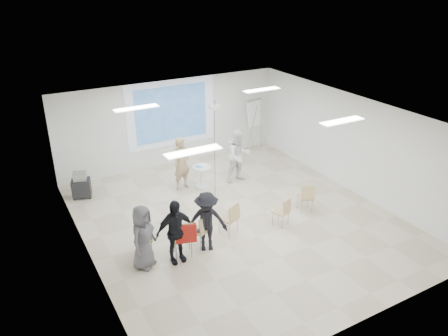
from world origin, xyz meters
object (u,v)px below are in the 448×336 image
pedestal_table (202,175)px  chair_left_inner (202,228)px  laptop (200,229)px  av_cart (81,186)px  audience_mid (207,218)px  player_left (182,160)px  audience_outer (143,234)px  chair_far_left (144,237)px  player_right (239,153)px  chair_right_far (306,196)px  audience_left (175,227)px  chair_right_inner (283,210)px  flipchart_easel (254,113)px  chair_center (231,217)px  chair_left_mid (183,236)px

pedestal_table → chair_left_inner: bearing=-116.3°
laptop → av_cart: size_ratio=0.39×
laptop → audience_mid: audience_mid is taller
player_left → audience_outer: player_left is taller
chair_far_left → laptop: (1.36, -0.28, -0.04)m
player_right → chair_right_far: 2.78m
laptop → chair_left_inner: bearing=86.4°
pedestal_table → chair_far_left: (-2.85, -2.60, 0.10)m
chair_left_inner → audience_mid: bearing=-93.5°
chair_left_inner → audience_left: audience_left is taller
audience_outer → audience_mid: bearing=-43.4°
audience_outer → av_cart: audience_outer is taller
chair_right_far → player_left: bearing=147.6°
pedestal_table → laptop: 3.24m
chair_right_inner → audience_left: 3.15m
chair_left_inner → av_cart: (-2.02, 4.13, -0.14)m
pedestal_table → audience_outer: 4.28m
player_right → laptop: (-2.74, -2.68, -0.50)m
chair_left_inner → flipchart_easel: (4.62, 4.83, 0.95)m
chair_center → chair_right_inner: size_ratio=1.09×
laptop → audience_mid: (0.06, -0.25, 0.42)m
audience_left → audience_outer: audience_left is taller
chair_far_left → av_cart: bearing=115.2°
audience_left → audience_outer: (-0.72, 0.17, -0.04)m
chair_left_mid → chair_center: 1.51m
player_left → av_cart: size_ratio=2.37×
player_right → av_cart: size_ratio=2.38×
audience_mid → chair_right_inner: bearing=19.1°
pedestal_table → laptop: pedestal_table is taller
player_right → chair_right_far: player_right is taller
pedestal_table → flipchart_easel: flipchart_easel is taller
chair_far_left → flipchart_easel: bearing=52.2°
chair_right_far → flipchart_easel: bearing=94.0°
player_left → av_cart: 3.12m
chair_center → audience_outer: bearing=162.4°
player_left → chair_center: (-0.01, -3.04, -0.45)m
chair_center → chair_far_left: bearing=152.2°
chair_left_inner → chair_center: size_ratio=0.99×
chair_right_inner → audience_mid: bearing=156.9°
player_right → audience_left: player_right is taller
chair_right_inner → flipchart_easel: 5.62m
chair_center → audience_mid: (-0.84, -0.29, 0.36)m
player_right → audience_left: 4.62m
chair_right_far → player_right: bearing=122.2°
av_cart → audience_left: bearing=-57.3°
player_left → audience_left: size_ratio=1.05×
chair_left_mid → chair_right_far: chair_left_mid is taller
player_left → chair_left_inner: bearing=-121.9°
flipchart_easel → chair_right_inner: bearing=-128.7°
chair_right_far → av_cart: 6.70m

